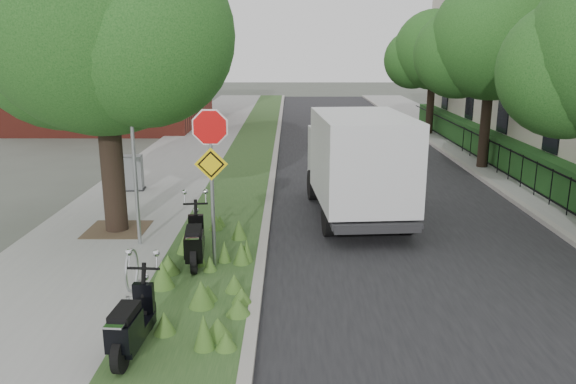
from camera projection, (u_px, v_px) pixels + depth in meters
name	position (u px, v px, depth m)	size (l,w,h in m)	color
ground	(285.00, 283.00, 10.59)	(120.00, 120.00, 0.00)	#4C5147
sidewalk_near	(170.00, 168.00, 20.26)	(3.50, 60.00, 0.12)	gray
verge	(246.00, 168.00, 20.25)	(2.00, 60.00, 0.12)	#27491F
kerb_near	(274.00, 168.00, 20.25)	(0.20, 60.00, 0.13)	#9E9991
road	(370.00, 170.00, 20.25)	(7.00, 60.00, 0.01)	black
kerb_far	(467.00, 168.00, 20.22)	(0.20, 60.00, 0.13)	#9E9991
footpath_far	(515.00, 168.00, 20.22)	(3.20, 60.00, 0.12)	gray
street_tree_main	(98.00, 24.00, 12.16)	(6.21, 5.54, 7.66)	black
bare_post	(134.00, 154.00, 11.81)	(0.08, 0.08, 4.00)	#A5A8AD
bike_hoop	(132.00, 270.00, 9.89)	(0.06, 0.78, 0.77)	#A5A8AD
sign_assembly	(211.00, 156.00, 10.57)	(0.94, 0.08, 3.22)	#A5A8AD
fence_far	(488.00, 152.00, 20.07)	(0.04, 24.00, 1.00)	black
hedge_far	(508.00, 152.00, 20.07)	(1.00, 24.00, 1.10)	#1B4D1C
brick_building	(116.00, 48.00, 30.84)	(9.40, 10.40, 8.30)	maroon
far_tree_b	(490.00, 45.00, 19.18)	(4.83, 4.31, 6.56)	black
far_tree_c	(432.00, 54.00, 27.02)	(4.37, 3.89, 5.93)	black
scooter_near	(195.00, 246.00, 11.04)	(0.47, 1.72, 0.82)	black
scooter_far	(130.00, 331.00, 7.79)	(0.41, 1.66, 0.79)	black
box_truck	(357.00, 160.00, 14.23)	(2.41, 5.29, 2.33)	#262628
utility_cabinet	(131.00, 173.00, 16.84)	(0.83, 0.59, 1.04)	#262628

